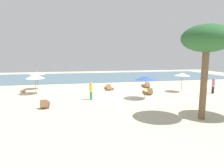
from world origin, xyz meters
TOP-DOWN VIEW (x-y plane):
  - ground_plane at (0.00, 0.00)m, footprint 60.00×60.00m
  - ocean_water at (0.00, 17.00)m, footprint 48.00×16.00m
  - umbrella_0 at (1.28, -2.36)m, footprint 2.09×2.09m
  - umbrella_1 at (-9.67, 5.29)m, footprint 1.78×1.78m
  - umbrella_2 at (-9.39, 2.18)m, footprint 1.99×1.99m
  - umbrella_3 at (6.68, 0.12)m, footprint 1.74×1.74m
  - lounger_0 at (3.87, 3.97)m, footprint 0.63×1.67m
  - lounger_1 at (-7.72, -3.52)m, footprint 0.68×1.70m
  - lounger_2 at (-1.17, 3.17)m, footprint 0.93×1.72m
  - lounger_3 at (2.37, -0.29)m, footprint 0.75×1.71m
  - person_0 at (9.53, -1.45)m, footprint 0.44×0.44m
  - person_1 at (-3.82, -1.69)m, footprint 0.42×0.42m
  - palm_0 at (2.75, -8.76)m, footprint 3.13×3.13m
  - dog at (-10.96, 3.38)m, footprint 0.67×0.30m
  - surfboard at (-6.82, 3.78)m, footprint 2.23×0.57m

SIDE VIEW (x-z plane):
  - ground_plane at x=0.00m, z-range 0.00..0.00m
  - ocean_water at x=0.00m, z-range 0.00..0.06m
  - surfboard at x=-6.82m, z-range 0.00..0.07m
  - dog at x=-10.96m, z-range 0.01..0.32m
  - lounger_2 at x=-1.17m, z-range -0.20..0.54m
  - lounger_1 at x=-7.72m, z-range -0.18..0.53m
  - lounger_3 at x=2.37m, z-range -0.18..0.54m
  - lounger_0 at x=3.87m, z-range -0.19..0.54m
  - person_1 at x=-3.82m, z-range 0.01..1.68m
  - person_0 at x=9.53m, z-range 0.01..1.70m
  - umbrella_2 at x=-9.39m, z-range 0.84..3.02m
  - umbrella_1 at x=-9.67m, z-range 0.90..3.06m
  - umbrella_3 at x=6.68m, z-range 0.91..3.08m
  - umbrella_0 at x=1.28m, z-range 0.92..3.12m
  - palm_0 at x=2.75m, z-range 2.04..8.11m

